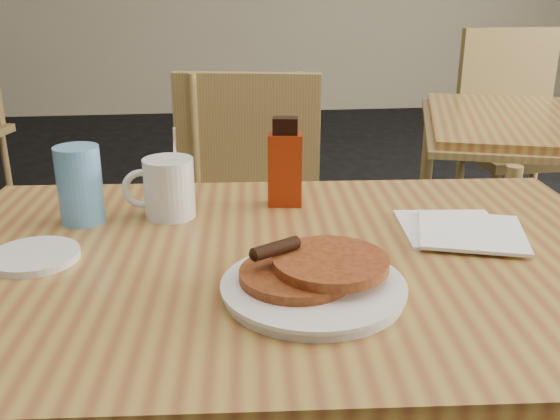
# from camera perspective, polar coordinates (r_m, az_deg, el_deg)

# --- Properties ---
(main_table) EXTENTS (1.26, 0.89, 0.75)m
(main_table) POSITION_cam_1_polar(r_m,az_deg,el_deg) (1.03, 0.53, -6.26)
(main_table) COLOR #A4813A
(main_table) RESTS_ON floor
(chair_main_far) EXTENTS (0.49, 0.49, 0.93)m
(chair_main_far) POSITION_cam_1_polar(r_m,az_deg,el_deg) (1.77, -2.70, -0.08)
(chair_main_far) COLOR #A5874E
(chair_main_far) RESTS_ON floor
(chair_neighbor_far) EXTENTS (0.46, 0.46, 0.98)m
(chair_neighbor_far) POSITION_cam_1_polar(r_m,az_deg,el_deg) (2.92, 20.47, 7.47)
(chair_neighbor_far) COLOR #A5874E
(chair_neighbor_far) RESTS_ON floor
(pancake_plate) EXTENTS (0.26, 0.26, 0.07)m
(pancake_plate) POSITION_cam_1_polar(r_m,az_deg,el_deg) (0.88, 3.04, -6.49)
(pancake_plate) COLOR white
(pancake_plate) RESTS_ON main_table
(coffee_mug) EXTENTS (0.13, 0.09, 0.17)m
(coffee_mug) POSITION_cam_1_polar(r_m,az_deg,el_deg) (1.17, -10.25, 2.09)
(coffee_mug) COLOR white
(coffee_mug) RESTS_ON main_table
(syrup_bottle) EXTENTS (0.07, 0.05, 0.17)m
(syrup_bottle) POSITION_cam_1_polar(r_m,az_deg,el_deg) (1.21, 0.47, 4.12)
(syrup_bottle) COLOR maroon
(syrup_bottle) RESTS_ON main_table
(napkin_stack) EXTENTS (0.23, 0.24, 0.01)m
(napkin_stack) POSITION_cam_1_polar(r_m,az_deg,el_deg) (1.13, 16.25, -1.78)
(napkin_stack) COLOR white
(napkin_stack) RESTS_ON main_table
(blue_tumbler) EXTENTS (0.10, 0.10, 0.14)m
(blue_tumbler) POSITION_cam_1_polar(r_m,az_deg,el_deg) (1.18, -17.84, 2.21)
(blue_tumbler) COLOR #60A3E2
(blue_tumbler) RESTS_ON main_table
(side_saucer) EXTENTS (0.15, 0.15, 0.01)m
(side_saucer) POSITION_cam_1_polar(r_m,az_deg,el_deg) (1.06, -21.56, -3.95)
(side_saucer) COLOR white
(side_saucer) RESTS_ON main_table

